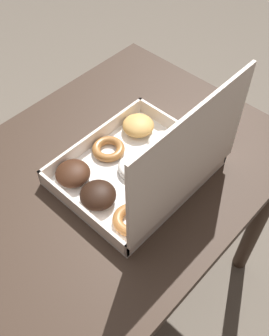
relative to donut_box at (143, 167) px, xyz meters
name	(u,v)px	position (x,y,z in m)	size (l,w,h in m)	color
ground_plane	(115,289)	(0.06, -0.08, -0.80)	(8.00, 8.00, 0.00)	#6B6054
dining_table	(107,203)	(0.06, -0.08, -0.18)	(0.98, 0.70, 0.75)	#38281E
donut_box	(143,167)	(0.00, 0.00, 0.00)	(0.38, 0.31, 0.32)	white
coffee_mug	(220,124)	(-0.26, 0.05, -0.01)	(0.08, 0.08, 0.08)	#A3382D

